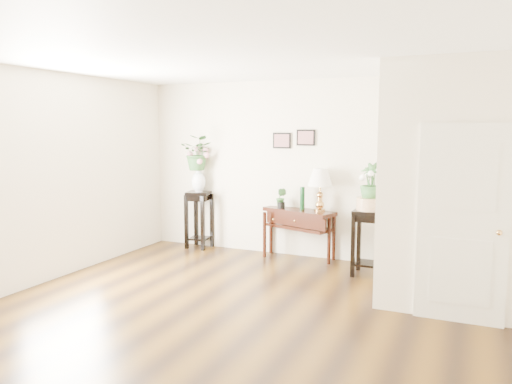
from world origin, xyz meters
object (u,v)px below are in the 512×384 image
Objects in this scene: plant_stand_a at (199,220)px; plant_stand_b at (369,243)px; console_table at (299,234)px; table_lamp at (320,188)px.

plant_stand_a reaches higher than plant_stand_b.
console_table is 1.80m from plant_stand_a.
plant_stand_b is (1.19, -0.46, 0.07)m from console_table.
plant_stand_b is (3.00, -0.46, -0.03)m from plant_stand_a.
table_lamp is at bearing 18.98° from console_table.
plant_stand_b is at bearing -8.74° from plant_stand_a.
console_table is at bearing 180.00° from table_lamp.
plant_stand_a is 1.06× the size of plant_stand_b.
table_lamp is 1.18m from plant_stand_b.
table_lamp reaches higher than plant_stand_a.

